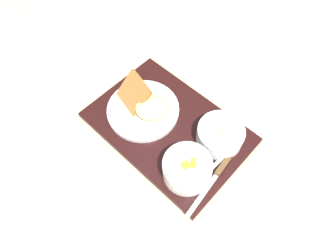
{
  "coord_description": "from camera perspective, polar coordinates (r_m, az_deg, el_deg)",
  "views": [
    {
      "loc": [
        -0.3,
        0.29,
        0.72
      ],
      "look_at": [
        0.0,
        0.0,
        0.05
      ],
      "focal_mm": 32.0,
      "sensor_mm": 36.0,
      "label": 1
    }
  ],
  "objects": [
    {
      "name": "serving_tray",
      "position": [
        0.82,
        0.0,
        -1.39
      ],
      "size": [
        0.44,
        0.31,
        0.02
      ],
      "color": "black",
      "rests_on": "ground_plane"
    },
    {
      "name": "spoon",
      "position": [
        0.77,
        8.68,
        -8.75
      ],
      "size": [
        0.03,
        0.15,
        0.01
      ],
      "rotation": [
        0.0,
        0.0,
        1.55
      ],
      "color": "silver",
      "rests_on": "serving_tray"
    },
    {
      "name": "bowl_salad",
      "position": [
        0.73,
        3.67,
        -9.14
      ],
      "size": [
        0.12,
        0.12,
        0.07
      ],
      "color": "silver",
      "rests_on": "serving_tray"
    },
    {
      "name": "bowl_soup",
      "position": [
        0.78,
        9.94,
        -2.68
      ],
      "size": [
        0.12,
        0.12,
        0.05
      ],
      "color": "silver",
      "rests_on": "serving_tray"
    },
    {
      "name": "knife",
      "position": [
        0.76,
        9.63,
        -9.71
      ],
      "size": [
        0.04,
        0.19,
        0.01
      ],
      "rotation": [
        0.0,
        0.0,
        1.73
      ],
      "color": "silver",
      "rests_on": "serving_tray"
    },
    {
      "name": "ground_plane",
      "position": [
        0.83,
        0.0,
        -1.66
      ],
      "size": [
        4.0,
        4.0,
        0.0
      ],
      "primitive_type": "plane",
      "color": "tan"
    },
    {
      "name": "plate_main",
      "position": [
        0.83,
        -4.42,
        2.36
      ],
      "size": [
        0.2,
        0.2,
        0.08
      ],
      "color": "silver",
      "rests_on": "serving_tray"
    }
  ]
}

